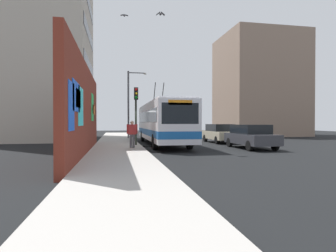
{
  "coord_description": "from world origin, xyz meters",
  "views": [
    {
      "loc": [
        -19.34,
        1.76,
        1.73
      ],
      "look_at": [
        0.58,
        -2.05,
        1.46
      ],
      "focal_mm": 29.52,
      "sensor_mm": 36.0,
      "label": 1
    }
  ],
  "objects_px": {
    "street_lamp": "(131,100)",
    "city_bus": "(162,122)",
    "parked_car_dark_gray": "(251,136)",
    "parked_car_champagne": "(220,133)",
    "pedestrian_at_curb": "(132,132)",
    "traffic_light": "(136,106)"
  },
  "relations": [
    {
      "from": "parked_car_dark_gray",
      "to": "parked_car_champagne",
      "type": "distance_m",
      "value": 5.35
    },
    {
      "from": "parked_car_dark_gray",
      "to": "pedestrian_at_curb",
      "type": "relative_size",
      "value": 2.66
    },
    {
      "from": "city_bus",
      "to": "parked_car_dark_gray",
      "type": "xyz_separation_m",
      "value": [
        -4.24,
        -5.2,
        -0.95
      ]
    },
    {
      "from": "pedestrian_at_curb",
      "to": "traffic_light",
      "type": "height_order",
      "value": "traffic_light"
    },
    {
      "from": "pedestrian_at_curb",
      "to": "street_lamp",
      "type": "distance_m",
      "value": 11.31
    },
    {
      "from": "pedestrian_at_curb",
      "to": "traffic_light",
      "type": "distance_m",
      "value": 2.56
    },
    {
      "from": "traffic_light",
      "to": "street_lamp",
      "type": "distance_m",
      "value": 9.15
    },
    {
      "from": "street_lamp",
      "to": "city_bus",
      "type": "bearing_deg",
      "value": -164.15
    },
    {
      "from": "parked_car_champagne",
      "to": "traffic_light",
      "type": "bearing_deg",
      "value": 112.33
    },
    {
      "from": "city_bus",
      "to": "traffic_light",
      "type": "xyz_separation_m",
      "value": [
        -1.9,
        2.15,
        1.07
      ]
    },
    {
      "from": "parked_car_dark_gray",
      "to": "traffic_light",
      "type": "relative_size",
      "value": 1.11
    },
    {
      "from": "parked_car_champagne",
      "to": "city_bus",
      "type": "bearing_deg",
      "value": 102.11
    },
    {
      "from": "parked_car_champagne",
      "to": "parked_car_dark_gray",
      "type": "bearing_deg",
      "value": 180.0
    },
    {
      "from": "pedestrian_at_curb",
      "to": "traffic_light",
      "type": "xyz_separation_m",
      "value": [
        1.85,
        -0.38,
        1.72
      ]
    },
    {
      "from": "parked_car_dark_gray",
      "to": "traffic_light",
      "type": "distance_m",
      "value": 7.97
    },
    {
      "from": "parked_car_champagne",
      "to": "traffic_light",
      "type": "height_order",
      "value": "traffic_light"
    },
    {
      "from": "parked_car_dark_gray",
      "to": "street_lamp",
      "type": "distance_m",
      "value": 13.88
    },
    {
      "from": "pedestrian_at_curb",
      "to": "parked_car_dark_gray",
      "type": "bearing_deg",
      "value": -93.54
    },
    {
      "from": "traffic_light",
      "to": "street_lamp",
      "type": "bearing_deg",
      "value": -0.73
    },
    {
      "from": "parked_car_dark_gray",
      "to": "street_lamp",
      "type": "bearing_deg",
      "value": 32.4
    },
    {
      "from": "pedestrian_at_curb",
      "to": "street_lamp",
      "type": "height_order",
      "value": "street_lamp"
    },
    {
      "from": "parked_car_champagne",
      "to": "pedestrian_at_curb",
      "type": "relative_size",
      "value": 2.61
    }
  ]
}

